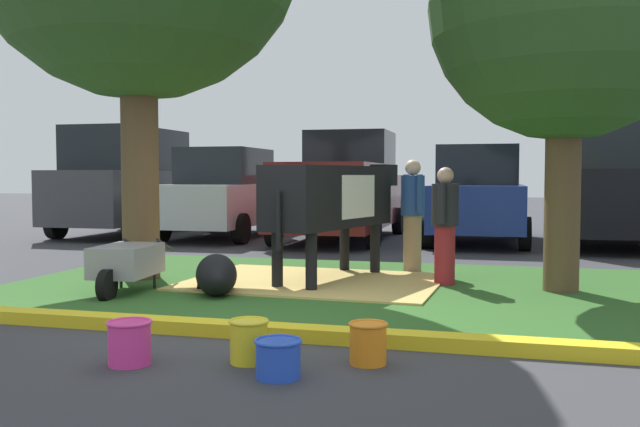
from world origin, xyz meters
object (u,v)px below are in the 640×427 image
at_px(bucket_orange, 368,342).
at_px(suv_dark_grey, 129,181).
at_px(bucket_pink, 130,342).
at_px(person_visitor_near, 413,212).
at_px(sedan_silver, 226,194).
at_px(pickup_truck_maroon, 343,189).
at_px(bucket_yellow, 249,340).
at_px(bucket_blue, 278,358).
at_px(cow_holstein, 334,197).
at_px(shade_tree_right, 566,5).
at_px(calf_lying, 216,274).
at_px(sedan_blue, 477,196).
at_px(person_handler, 445,223).
at_px(wheelbarrow, 126,262).
at_px(suv_black, 610,182).

relative_size(bucket_orange, suv_dark_grey, 0.07).
bearing_deg(bucket_pink, bucket_orange, 15.32).
height_order(person_visitor_near, sedan_silver, sedan_silver).
height_order(bucket_orange, pickup_truck_maroon, pickup_truck_maroon).
xyz_separation_m(bucket_pink, sedan_silver, (-3.42, 10.03, 0.81)).
relative_size(bucket_yellow, suv_dark_grey, 0.07).
bearing_deg(suv_dark_grey, bucket_blue, -55.00).
bearing_deg(cow_holstein, bucket_blue, -81.24).
bearing_deg(shade_tree_right, calf_lying, -163.17).
relative_size(shade_tree_right, bucket_blue, 14.94).
bearing_deg(person_visitor_near, pickup_truck_maroon, 113.79).
height_order(bucket_blue, pickup_truck_maroon, pickup_truck_maroon).
bearing_deg(sedan_blue, cow_holstein, -105.65).
relative_size(bucket_yellow, sedan_blue, 0.07).
bearing_deg(calf_lying, pickup_truck_maroon, 91.06).
distance_m(bucket_blue, suv_dark_grey, 12.49).
height_order(bucket_blue, bucket_orange, bucket_orange).
height_order(shade_tree_right, person_handler, shade_tree_right).
xyz_separation_m(bucket_pink, pickup_truck_maroon, (-0.73, 10.22, 0.94)).
bearing_deg(wheelbarrow, cow_holstein, 37.16).
xyz_separation_m(bucket_blue, sedan_blue, (0.99, 10.29, 0.84)).
height_order(bucket_orange, sedan_blue, sedan_blue).
xyz_separation_m(person_visitor_near, bucket_orange, (0.29, -4.87, -0.71)).
bearing_deg(suv_black, person_handler, -115.12).
height_order(person_visitor_near, sedan_blue, sedan_blue).
bearing_deg(wheelbarrow, person_handler, 23.68).
height_order(calf_lying, suv_dark_grey, suv_dark_grey).
distance_m(wheelbarrow, pickup_truck_maroon, 7.60).
xyz_separation_m(bucket_pink, bucket_orange, (1.71, 0.47, -0.01)).
distance_m(person_handler, bucket_yellow, 4.22).
bearing_deg(pickup_truck_maroon, cow_holstein, -78.21).
bearing_deg(pickup_truck_maroon, bucket_blue, -79.49).
xyz_separation_m(bucket_pink, suv_dark_grey, (-5.96, 10.16, 1.10)).
height_order(bucket_yellow, sedan_blue, sedan_blue).
relative_size(cow_holstein, bucket_pink, 9.08).
relative_size(sedan_silver, pickup_truck_maroon, 0.82).
bearing_deg(sedan_blue, bucket_orange, -92.63).
relative_size(wheelbarrow, bucket_orange, 5.16).
xyz_separation_m(cow_holstein, pickup_truck_maroon, (-1.23, 5.89, -0.00)).
xyz_separation_m(bucket_yellow, sedan_silver, (-4.26, 9.76, 0.81)).
height_order(person_handler, suv_dark_grey, suv_dark_grey).
xyz_separation_m(bucket_blue, sedan_silver, (-4.59, 10.06, 0.84)).
relative_size(cow_holstein, bucket_orange, 9.79).
height_order(shade_tree_right, bucket_yellow, shade_tree_right).
height_order(calf_lying, bucket_pink, calf_lying).
height_order(cow_holstein, person_handler, cow_holstein).
height_order(person_visitor_near, suv_black, suv_black).
distance_m(bucket_blue, suv_black, 10.90).
height_order(wheelbarrow, suv_dark_grey, suv_dark_grey).
bearing_deg(bucket_pink, sedan_silver, 108.84).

